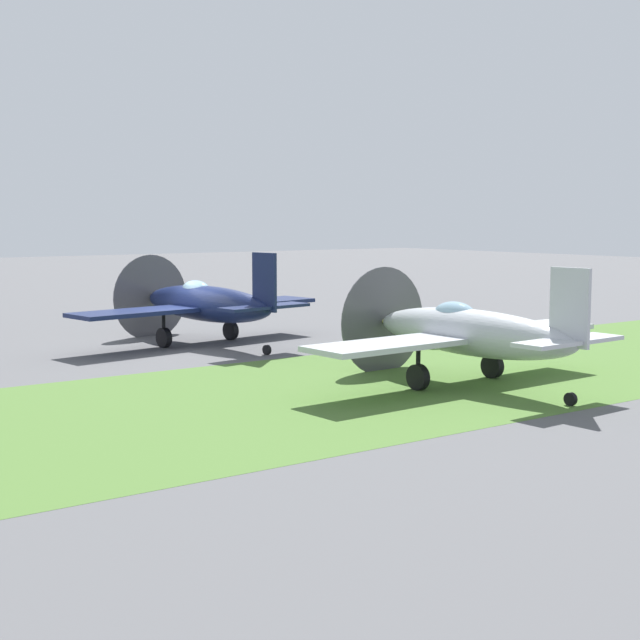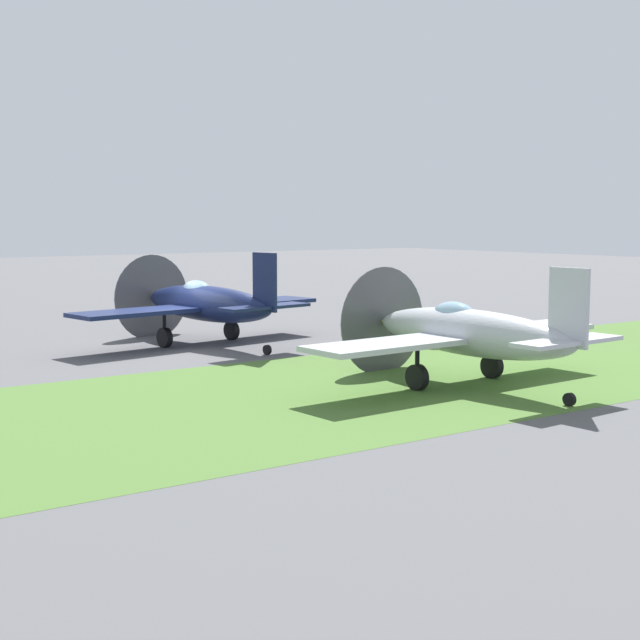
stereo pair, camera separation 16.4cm
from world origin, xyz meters
name	(u,v)px [view 2 (the right image)]	position (x,y,z in m)	size (l,w,h in m)	color
ground_plane	(170,349)	(0.00, 0.00, 0.00)	(160.00, 160.00, 0.00)	#515154
grass_verge	(330,391)	(0.00, -9.58, 0.00)	(120.00, 11.00, 0.01)	#476B2D
airplane_lead	(205,303)	(1.57, 0.33, 1.50)	(10.14, 8.06, 3.59)	#141E47
airplane_wingman	(466,332)	(3.44, -11.15, 1.48)	(9.92, 7.86, 3.54)	#B2B7BC
fuel_drum	(437,334)	(8.07, -4.98, 0.45)	(0.60, 0.60, 0.90)	#476633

